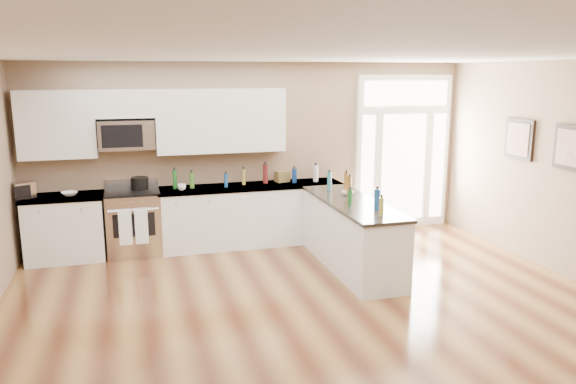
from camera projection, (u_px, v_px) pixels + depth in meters
The scene contains 20 objects.
ground at pixel (350, 352), 5.40m from camera, with size 8.00×8.00×0.00m, color #4E2815.
room_shell at pixel (354, 178), 5.04m from camera, with size 8.00×8.00×8.00m.
back_cabinet_left at pixel (65, 230), 8.00m from camera, with size 1.10×0.66×0.94m.
back_cabinet_right at pixel (251, 217), 8.73m from camera, with size 2.85×0.66×0.94m.
peninsula_cabinet at pixel (351, 237), 7.66m from camera, with size 0.69×2.32×0.94m.
upper_cabinet_left at pixel (57, 125), 7.82m from camera, with size 1.04×0.33×0.95m, color silver.
upper_cabinet_right at pixel (221, 121), 8.45m from camera, with size 1.94×0.33×0.95m, color silver.
upper_cabinet_short at pixel (125, 104), 8.02m from camera, with size 0.82×0.33×0.40m, color silver.
microwave at pixel (126, 135), 8.07m from camera, with size 0.78×0.41×0.42m.
entry_door at pixel (403, 153), 9.53m from camera, with size 1.70×0.10×2.60m.
wall_art_near at pixel (519, 139), 8.05m from camera, with size 0.05×0.58×0.58m.
wall_art_far at pixel (571, 148), 7.11m from camera, with size 0.05×0.58×0.58m.
kitchen_range at pixel (134, 222), 8.24m from camera, with size 0.77×0.69×1.08m.
stockpot at pixel (140, 183), 8.25m from camera, with size 0.25×0.25×0.20m, color black.
toaster_oven at pixel (24, 190), 7.71m from camera, with size 0.26×0.21×0.23m, color silver.
cardboard_box at pixel (282, 176), 8.88m from camera, with size 0.21×0.15×0.17m, color brown.
bowl_left at pixel (69, 194), 7.89m from camera, with size 0.22×0.22×0.05m, color white.
bowl_peninsula at pixel (348, 193), 7.92m from camera, with size 0.18×0.18×0.06m, color white.
cup_counter at pixel (182, 187), 8.23m from camera, with size 0.12×0.12×0.10m, color white.
counter_bottles at pixel (292, 182), 8.18m from camera, with size 2.40×2.45×0.32m.
Camera 1 is at (-1.95, -4.60, 2.63)m, focal length 35.00 mm.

